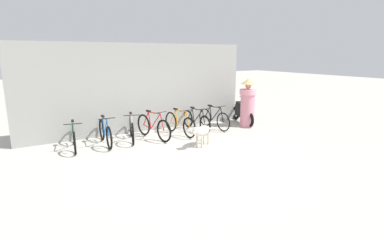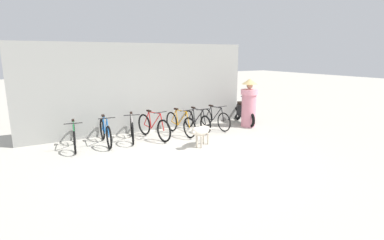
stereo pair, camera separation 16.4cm
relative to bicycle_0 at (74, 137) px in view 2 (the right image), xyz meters
The scene contains 12 objects.
ground_plane 3.21m from the bicycle_0, 42.27° to the right, with size 60.00×60.00×0.00m, color #B7B2A5.
shop_wall_back 2.78m from the bicycle_0, 21.68° to the left, with size 7.74×0.20×2.90m.
bicycle_0 is the anchor object (origin of this frame).
bicycle_1 0.84m from the bicycle_0, ahead, with size 0.46×1.68×0.85m.
bicycle_2 1.64m from the bicycle_0, ahead, with size 0.56×1.57×0.85m.
bicycle_3 2.29m from the bicycle_0, ahead, with size 0.51×1.73×0.89m.
bicycle_4 3.20m from the bicycle_0, ahead, with size 0.46×1.70×0.86m.
bicycle_5 3.94m from the bicycle_0, ahead, with size 0.46×1.69×0.80m.
bicycle_6 4.59m from the bicycle_0, ahead, with size 0.46×1.60×0.84m.
motorcycle 6.01m from the bicycle_0, ahead, with size 0.68×1.77×1.09m.
stray_dog 3.51m from the bicycle_0, 26.99° to the right, with size 1.02×0.68×0.63m.
person_in_robes 5.87m from the bicycle_0, ahead, with size 0.84×0.84×1.71m.
Camera 2 is at (-3.43, -6.37, 2.56)m, focal length 28.00 mm.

